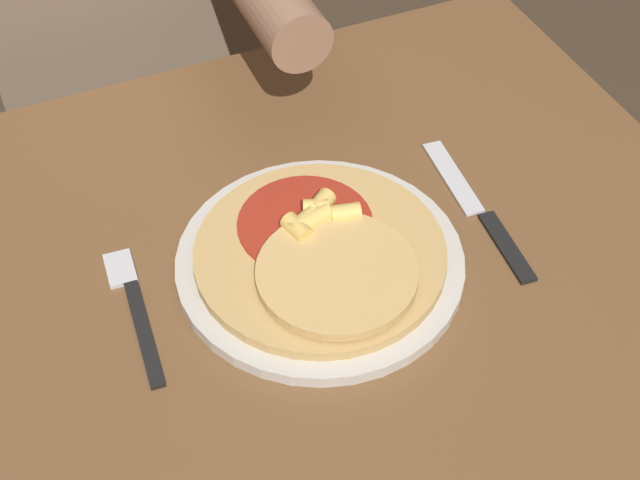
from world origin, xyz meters
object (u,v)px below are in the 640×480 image
dining_table (298,395)px  fork (134,305)px  knife (477,209)px  plate (320,262)px  pizza (322,254)px  person_diner (126,28)px

dining_table → fork: fork is taller
knife → plate: bearing=-178.0°
pizza → fork: bearing=171.3°
pizza → knife: (0.19, 0.01, -0.02)m
pizza → person_diner: (-0.06, 0.58, -0.08)m
dining_table → pizza: bearing=44.3°
plate → fork: bearing=172.7°
pizza → fork: pizza is taller
fork → person_diner: 0.57m
dining_table → person_diner: person_diner is taller
plate → person_diner: (-0.06, 0.58, -0.06)m
pizza → dining_table: bearing=-135.7°
dining_table → person_diner: (-0.01, 0.63, 0.08)m
dining_table → plate: plate is taller
dining_table → pizza: size_ratio=3.85×
pizza → plate: bearing=97.2°
plate → fork: size_ratio=1.65×
dining_table → plate: size_ratio=3.35×
knife → person_diner: (-0.24, 0.57, -0.06)m
knife → person_diner: 0.62m
dining_table → knife: knife is taller
person_diner → fork: bearing=-103.3°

